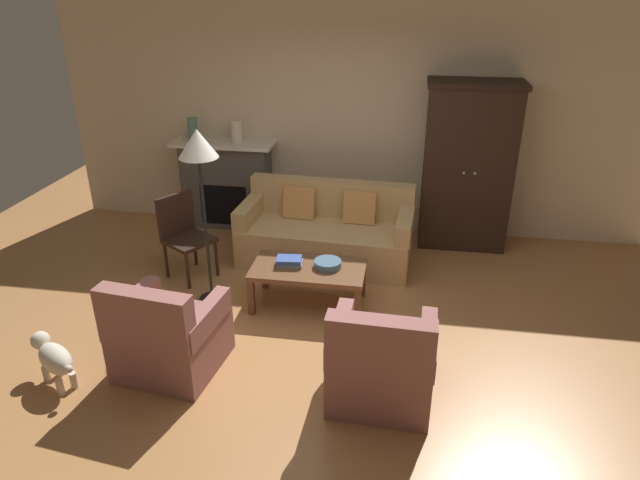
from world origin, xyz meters
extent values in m
plane|color=#B27A47|center=(0.00, 0.00, 0.00)|extent=(9.60, 9.60, 0.00)
cube|color=beige|center=(0.00, 2.55, 1.40)|extent=(7.20, 0.10, 2.80)
cube|color=#4C4947|center=(-1.55, 2.30, 0.54)|extent=(1.10, 0.36, 1.08)
cube|color=black|center=(-1.55, 2.12, 0.34)|extent=(0.60, 0.01, 0.52)
cube|color=white|center=(-1.55, 2.28, 1.10)|extent=(1.26, 0.48, 0.04)
cube|color=black|center=(1.40, 2.22, 0.94)|extent=(1.00, 0.52, 1.88)
cube|color=black|center=(1.40, 2.22, 1.91)|extent=(1.06, 0.55, 0.06)
sphere|color=#ADAFB5|center=(1.34, 1.95, 0.98)|extent=(0.04, 0.04, 0.04)
sphere|color=#ADAFB5|center=(1.46, 1.95, 0.98)|extent=(0.04, 0.04, 0.04)
cube|color=tan|center=(-0.15, 1.46, 0.22)|extent=(1.94, 0.95, 0.44)
cube|color=tan|center=(-0.13, 1.80, 0.65)|extent=(1.91, 0.29, 0.42)
cube|color=tan|center=(-1.02, 1.51, 0.55)|extent=(0.21, 0.81, 0.22)
cube|color=tan|center=(0.73, 1.41, 0.55)|extent=(0.21, 0.81, 0.22)
cube|color=tan|center=(-0.48, 1.68, 0.61)|extent=(0.37, 0.21, 0.37)
cube|color=tan|center=(0.21, 1.64, 0.61)|extent=(0.37, 0.21, 0.37)
cube|color=brown|center=(-0.17, 0.51, 0.39)|extent=(1.10, 0.60, 0.05)
cube|color=brown|center=(-0.68, 0.25, 0.18)|extent=(0.06, 0.06, 0.37)
cube|color=brown|center=(0.34, 0.25, 0.18)|extent=(0.06, 0.06, 0.37)
cube|color=brown|center=(-0.68, 0.77, 0.18)|extent=(0.06, 0.06, 0.37)
cube|color=brown|center=(0.34, 0.77, 0.18)|extent=(0.06, 0.06, 0.37)
cylinder|color=slate|center=(0.02, 0.54, 0.45)|extent=(0.26, 0.26, 0.07)
cube|color=gray|center=(-0.35, 0.52, 0.44)|extent=(0.25, 0.19, 0.04)
cube|color=#38569E|center=(-0.36, 0.51, 0.48)|extent=(0.26, 0.19, 0.04)
cylinder|color=slate|center=(-1.93, 2.28, 1.26)|extent=(0.12, 0.12, 0.28)
cylinder|color=beige|center=(-1.37, 2.28, 1.26)|extent=(0.14, 0.14, 0.27)
cube|color=#935B56|center=(-1.11, -0.62, 0.21)|extent=(0.85, 0.85, 0.42)
cube|color=#935B56|center=(-1.15, -0.93, 0.65)|extent=(0.77, 0.25, 0.46)
cube|color=#935B56|center=(-0.78, -0.66, 0.52)|extent=(0.20, 0.71, 0.20)
cube|color=#935B56|center=(-1.44, -0.58, 0.52)|extent=(0.20, 0.71, 0.20)
cube|color=#935B56|center=(0.62, -0.70, 0.21)|extent=(0.79, 0.79, 0.42)
cube|color=#935B56|center=(0.61, -1.01, 0.65)|extent=(0.77, 0.19, 0.46)
cube|color=#935B56|center=(0.95, -0.71, 0.52)|extent=(0.14, 0.70, 0.20)
cube|color=#935B56|center=(0.29, -0.69, 0.52)|extent=(0.14, 0.70, 0.20)
cube|color=black|center=(-1.52, 0.88, 0.43)|extent=(0.61, 0.61, 0.04)
cylinder|color=black|center=(-1.46, 0.61, 0.21)|extent=(0.04, 0.04, 0.41)
cylinder|color=black|center=(-1.26, 0.94, 0.21)|extent=(0.04, 0.04, 0.41)
cylinder|color=black|center=(-1.78, 0.82, 0.21)|extent=(0.04, 0.04, 0.41)
cylinder|color=black|center=(-1.58, 1.14, 0.21)|extent=(0.04, 0.04, 0.41)
cube|color=black|center=(-1.69, 0.98, 0.68)|extent=(0.27, 0.39, 0.45)
cylinder|color=black|center=(-1.15, 0.43, 0.01)|extent=(0.26, 0.26, 0.02)
cylinder|color=black|center=(-1.15, 0.43, 0.76)|extent=(0.03, 0.03, 1.51)
cone|color=white|center=(-1.15, 0.43, 1.62)|extent=(0.36, 0.36, 0.26)
ellipsoid|color=beige|center=(-1.92, -1.01, 0.25)|extent=(0.44, 0.39, 0.22)
sphere|color=beige|center=(-2.12, -0.88, 0.31)|extent=(0.15, 0.15, 0.15)
cylinder|color=beige|center=(-2.05, -0.99, 0.07)|extent=(0.06, 0.06, 0.14)
cylinder|color=beige|center=(-1.99, -0.89, 0.07)|extent=(0.06, 0.06, 0.14)
cylinder|color=beige|center=(-1.85, -1.12, 0.07)|extent=(0.06, 0.06, 0.14)
cylinder|color=beige|center=(-1.79, -1.03, 0.07)|extent=(0.06, 0.06, 0.14)
sphere|color=beige|center=(-1.72, -1.13, 0.27)|extent=(0.06, 0.06, 0.06)
camera|label=1|loc=(0.71, -4.22, 2.98)|focal=31.59mm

